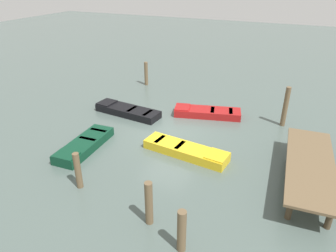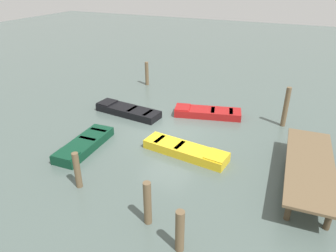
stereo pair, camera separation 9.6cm
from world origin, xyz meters
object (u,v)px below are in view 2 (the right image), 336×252
(rowboat_yellow, at_px, (186,150))
(mooring_piling_near_left, at_px, (286,107))
(rowboat_black, at_px, (128,111))
(mooring_piling_center, at_px, (147,203))
(dock_segment, at_px, (310,166))
(mooring_piling_far_left, at_px, (147,74))
(mooring_piling_mid_right, at_px, (180,231))
(rowboat_dark_green, at_px, (84,145))
(rowboat_red, at_px, (207,112))
(mooring_piling_near_right, at_px, (77,170))

(rowboat_yellow, height_order, mooring_piling_near_left, mooring_piling_near_left)
(rowboat_black, distance_m, mooring_piling_center, 8.62)
(dock_segment, height_order, rowboat_yellow, dock_segment)
(mooring_piling_center, bearing_deg, dock_segment, 133.29)
(dock_segment, relative_size, rowboat_yellow, 1.42)
(mooring_piling_far_left, xyz_separation_m, mooring_piling_mid_right, (12.49, 7.73, -0.11))
(mooring_piling_mid_right, bearing_deg, dock_segment, 146.69)
(dock_segment, xyz_separation_m, rowboat_yellow, (-0.08, -4.93, -0.62))
(rowboat_dark_green, bearing_deg, rowboat_black, 179.91)
(rowboat_red, relative_size, mooring_piling_near_right, 2.58)
(rowboat_yellow, relative_size, rowboat_red, 1.03)
(rowboat_dark_green, bearing_deg, mooring_piling_far_left, -173.03)
(mooring_piling_far_left, bearing_deg, mooring_piling_mid_right, 31.75)
(rowboat_yellow, relative_size, mooring_piling_near_left, 1.85)
(rowboat_black, xyz_separation_m, mooring_piling_center, (6.99, 5.01, 0.57))
(rowboat_dark_green, distance_m, mooring_piling_far_left, 9.18)
(rowboat_dark_green, bearing_deg, mooring_piling_near_left, 125.12)
(dock_segment, xyz_separation_m, mooring_piling_center, (4.25, -4.51, -0.05))
(mooring_piling_mid_right, bearing_deg, rowboat_red, -166.65)
(rowboat_red, xyz_separation_m, mooring_piling_near_left, (-0.49, 3.99, 0.84))
(rowboat_dark_green, xyz_separation_m, mooring_piling_mid_right, (3.46, 6.14, 0.50))
(rowboat_dark_green, xyz_separation_m, rowboat_yellow, (-1.45, 4.39, -0.00))
(dock_segment, xyz_separation_m, mooring_piling_near_left, (-4.87, -1.37, 0.22))
(mooring_piling_near_right, xyz_separation_m, mooring_piling_mid_right, (1.15, 4.56, -0.02))
(mooring_piling_center, relative_size, mooring_piling_near_left, 0.74)
(rowboat_dark_green, height_order, mooring_piling_near_right, mooring_piling_near_right)
(mooring_piling_center, height_order, mooring_piling_mid_right, mooring_piling_center)
(dock_segment, height_order, rowboat_dark_green, dock_segment)
(dock_segment, relative_size, mooring_piling_near_right, 3.80)
(mooring_piling_far_left, height_order, mooring_piling_near_right, mooring_piling_far_left)
(rowboat_red, distance_m, mooring_piling_near_right, 8.42)
(rowboat_yellow, xyz_separation_m, mooring_piling_mid_right, (4.91, 1.75, 0.50))
(dock_segment, relative_size, mooring_piling_far_left, 3.39)
(rowboat_red, bearing_deg, rowboat_dark_green, 41.04)
(dock_segment, height_order, mooring_piling_far_left, mooring_piling_far_left)
(rowboat_red, distance_m, mooring_piling_far_left, 6.47)
(rowboat_red, xyz_separation_m, mooring_piling_center, (8.63, 0.85, 0.57))
(mooring_piling_mid_right, bearing_deg, mooring_piling_far_left, -148.25)
(dock_segment, bearing_deg, rowboat_yellow, -94.27)
(dock_segment, height_order, mooring_piling_center, mooring_piling_center)
(rowboat_dark_green, relative_size, rowboat_black, 0.86)
(rowboat_black, height_order, mooring_piling_far_left, mooring_piling_far_left)
(mooring_piling_near_left, bearing_deg, mooring_piling_center, -19.04)
(rowboat_red, xyz_separation_m, mooring_piling_far_left, (-3.28, -5.54, 0.61))
(mooring_piling_far_left, height_order, mooring_piling_near_left, mooring_piling_near_left)
(rowboat_black, height_order, rowboat_red, same)
(rowboat_yellow, bearing_deg, rowboat_dark_green, -154.92)
(rowboat_dark_green, relative_size, mooring_piling_far_left, 2.05)
(dock_segment, xyz_separation_m, rowboat_dark_green, (1.37, -9.32, -0.62))
(mooring_piling_near_right, bearing_deg, mooring_piling_far_left, -164.39)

